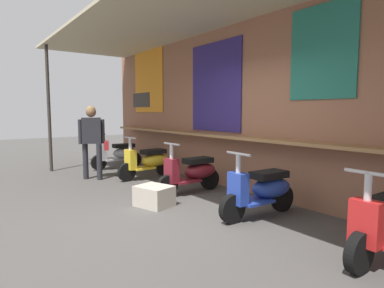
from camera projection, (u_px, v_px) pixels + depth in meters
name	position (u px, v px, depth m)	size (l,w,h in m)	color
ground_plane	(170.00, 215.00, 4.78)	(32.34, 32.34, 0.00)	#474442
market_stall_facade	(257.00, 91.00, 5.67)	(11.55, 2.77, 3.32)	#8C5B44
scooter_silver	(120.00, 154.00, 8.77)	(0.46, 1.40, 0.97)	#B2B5BA
scooter_yellow	(149.00, 161.00, 7.46)	(0.49, 1.40, 0.97)	gold
scooter_maroon	(193.00, 172.00, 6.10)	(0.46, 1.40, 0.97)	maroon
scooter_blue	(263.00, 190.00, 4.73)	(0.47, 1.40, 0.97)	#233D9E
shopper_with_handbag	(92.00, 135.00, 7.24)	(0.43, 0.66, 1.65)	#232328
merchandise_crate	(154.00, 196.00, 5.25)	(0.55, 0.44, 0.33)	#B2A899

